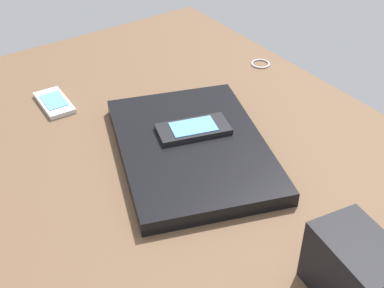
% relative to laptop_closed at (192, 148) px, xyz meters
% --- Properties ---
extents(desk_surface, '(1.20, 0.80, 0.03)m').
position_rel_laptop_closed_xyz_m(desk_surface, '(-0.08, 0.05, -0.03)').
color(desk_surface, brown).
rests_on(desk_surface, ground).
extents(laptop_closed, '(0.38, 0.32, 0.02)m').
position_rel_laptop_closed_xyz_m(laptop_closed, '(0.00, 0.00, 0.00)').
color(laptop_closed, black).
rests_on(laptop_closed, desk_surface).
extents(cell_phone_on_laptop, '(0.09, 0.13, 0.01)m').
position_rel_laptop_closed_xyz_m(cell_phone_on_laptop, '(0.02, -0.02, 0.02)').
color(cell_phone_on_laptop, black).
rests_on(cell_phone_on_laptop, laptop_closed).
extents(cell_phone_on_desk, '(0.10, 0.05, 0.01)m').
position_rel_laptop_closed_xyz_m(cell_phone_on_desk, '(0.27, 0.13, -0.01)').
color(cell_phone_on_desk, silver).
rests_on(cell_phone_on_desk, desk_surface).
extents(desk_organizer, '(0.12, 0.09, 0.09)m').
position_rel_laptop_closed_xyz_m(desk_organizer, '(-0.34, 0.00, 0.03)').
color(desk_organizer, black).
rests_on(desk_organizer, desk_surface).
extents(key_ring, '(0.04, 0.04, 0.00)m').
position_rel_laptop_closed_xyz_m(key_ring, '(0.17, -0.29, -0.01)').
color(key_ring, silver).
rests_on(key_ring, desk_surface).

